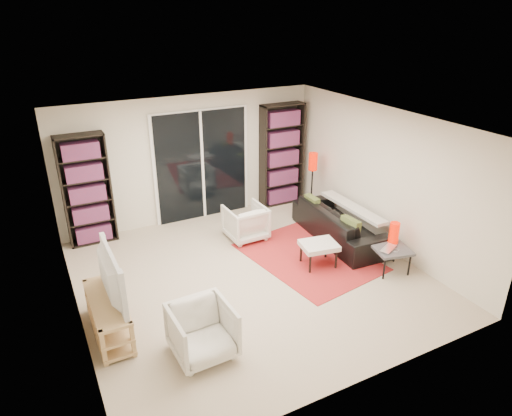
{
  "coord_description": "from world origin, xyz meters",
  "views": [
    {
      "loc": [
        -2.71,
        -5.41,
        3.86
      ],
      "look_at": [
        0.25,
        0.3,
        1.0
      ],
      "focal_mm": 32.0,
      "sensor_mm": 36.0,
      "label": 1
    }
  ],
  "objects_px": {
    "tv_stand": "(108,315)",
    "floor_lamp": "(313,168)",
    "bookshelf_left": "(87,191)",
    "ottoman": "(319,246)",
    "armchair_back": "(246,222)",
    "armchair_front": "(202,332)",
    "side_table": "(391,250)",
    "bookshelf_right": "(282,155)",
    "sofa": "(339,223)"
  },
  "relations": [
    {
      "from": "sofa",
      "to": "bookshelf_left",
      "type": "bearing_deg",
      "value": 67.77
    },
    {
      "from": "bookshelf_left",
      "to": "armchair_front",
      "type": "height_order",
      "value": "bookshelf_left"
    },
    {
      "from": "armchair_front",
      "to": "ottoman",
      "type": "distance_m",
      "value": 2.64
    },
    {
      "from": "sofa",
      "to": "ottoman",
      "type": "bearing_deg",
      "value": 128.75
    },
    {
      "from": "bookshelf_left",
      "to": "bookshelf_right",
      "type": "relative_size",
      "value": 0.93
    },
    {
      "from": "armchair_back",
      "to": "floor_lamp",
      "type": "bearing_deg",
      "value": -167.97
    },
    {
      "from": "bookshelf_right",
      "to": "side_table",
      "type": "bearing_deg",
      "value": -87.37
    },
    {
      "from": "bookshelf_right",
      "to": "armchair_front",
      "type": "height_order",
      "value": "bookshelf_right"
    },
    {
      "from": "tv_stand",
      "to": "armchair_front",
      "type": "relative_size",
      "value": 1.72
    },
    {
      "from": "tv_stand",
      "to": "floor_lamp",
      "type": "height_order",
      "value": "floor_lamp"
    },
    {
      "from": "bookshelf_right",
      "to": "side_table",
      "type": "distance_m",
      "value": 3.25
    },
    {
      "from": "floor_lamp",
      "to": "bookshelf_right",
      "type": "bearing_deg",
      "value": 110.63
    },
    {
      "from": "tv_stand",
      "to": "bookshelf_right",
      "type": "bearing_deg",
      "value": 33.2
    },
    {
      "from": "armchair_front",
      "to": "side_table",
      "type": "bearing_deg",
      "value": 5.68
    },
    {
      "from": "bookshelf_left",
      "to": "ottoman",
      "type": "height_order",
      "value": "bookshelf_left"
    },
    {
      "from": "bookshelf_left",
      "to": "ottoman",
      "type": "distance_m",
      "value": 4.03
    },
    {
      "from": "sofa",
      "to": "armchair_front",
      "type": "xyz_separation_m",
      "value": [
        -3.26,
        -1.68,
        0.03
      ]
    },
    {
      "from": "sofa",
      "to": "side_table",
      "type": "bearing_deg",
      "value": -173.48
    },
    {
      "from": "tv_stand",
      "to": "armchair_back",
      "type": "relative_size",
      "value": 1.8
    },
    {
      "from": "side_table",
      "to": "floor_lamp",
      "type": "relative_size",
      "value": 0.51
    },
    {
      "from": "bookshelf_left",
      "to": "side_table",
      "type": "xyz_separation_m",
      "value": [
        4.0,
        -3.17,
        -0.62
      ]
    },
    {
      "from": "armchair_front",
      "to": "side_table",
      "type": "relative_size",
      "value": 1.12
    },
    {
      "from": "bookshelf_left",
      "to": "tv_stand",
      "type": "relative_size",
      "value": 1.57
    },
    {
      "from": "side_table",
      "to": "bookshelf_right",
      "type": "bearing_deg",
      "value": 92.63
    },
    {
      "from": "bookshelf_left",
      "to": "ottoman",
      "type": "relative_size",
      "value": 3.09
    },
    {
      "from": "tv_stand",
      "to": "sofa",
      "type": "bearing_deg",
      "value": 10.27
    },
    {
      "from": "tv_stand",
      "to": "armchair_back",
      "type": "height_order",
      "value": "armchair_back"
    },
    {
      "from": "ottoman",
      "to": "bookshelf_left",
      "type": "bearing_deg",
      "value": 140.67
    },
    {
      "from": "ottoman",
      "to": "floor_lamp",
      "type": "bearing_deg",
      "value": 59.67
    },
    {
      "from": "sofa",
      "to": "bookshelf_right",
      "type": "bearing_deg",
      "value": 6.38
    },
    {
      "from": "bookshelf_left",
      "to": "armchair_back",
      "type": "relative_size",
      "value": 2.83
    },
    {
      "from": "side_table",
      "to": "armchair_back",
      "type": "bearing_deg",
      "value": 127.02
    },
    {
      "from": "sofa",
      "to": "floor_lamp",
      "type": "bearing_deg",
      "value": -5.23
    },
    {
      "from": "armchair_back",
      "to": "side_table",
      "type": "relative_size",
      "value": 1.07
    },
    {
      "from": "side_table",
      "to": "floor_lamp",
      "type": "distance_m",
      "value": 2.51
    },
    {
      "from": "tv_stand",
      "to": "side_table",
      "type": "height_order",
      "value": "tv_stand"
    },
    {
      "from": "bookshelf_right",
      "to": "side_table",
      "type": "height_order",
      "value": "bookshelf_right"
    },
    {
      "from": "floor_lamp",
      "to": "side_table",
      "type": "bearing_deg",
      "value": -93.06
    },
    {
      "from": "bookshelf_left",
      "to": "ottoman",
      "type": "bearing_deg",
      "value": -39.33
    },
    {
      "from": "armchair_front",
      "to": "bookshelf_right",
      "type": "bearing_deg",
      "value": 46.82
    },
    {
      "from": "bookshelf_left",
      "to": "side_table",
      "type": "height_order",
      "value": "bookshelf_left"
    },
    {
      "from": "bookshelf_right",
      "to": "armchair_back",
      "type": "distance_m",
      "value": 1.94
    },
    {
      "from": "armchair_front",
      "to": "floor_lamp",
      "type": "distance_m",
      "value": 4.53
    },
    {
      "from": "armchair_front",
      "to": "sofa",
      "type": "bearing_deg",
      "value": 25.45
    },
    {
      "from": "tv_stand",
      "to": "armchair_back",
      "type": "xyz_separation_m",
      "value": [
        2.71,
        1.55,
        0.05
      ]
    },
    {
      "from": "armchair_front",
      "to": "ottoman",
      "type": "relative_size",
      "value": 1.15
    },
    {
      "from": "ottoman",
      "to": "side_table",
      "type": "height_order",
      "value": "same"
    },
    {
      "from": "armchair_front",
      "to": "ottoman",
      "type": "height_order",
      "value": "armchair_front"
    },
    {
      "from": "armchair_back",
      "to": "ottoman",
      "type": "xyz_separation_m",
      "value": [
        0.62,
        -1.39,
        0.03
      ]
    },
    {
      "from": "bookshelf_left",
      "to": "floor_lamp",
      "type": "xyz_separation_m",
      "value": [
        4.13,
        -0.73,
        -0.03
      ]
    }
  ]
}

